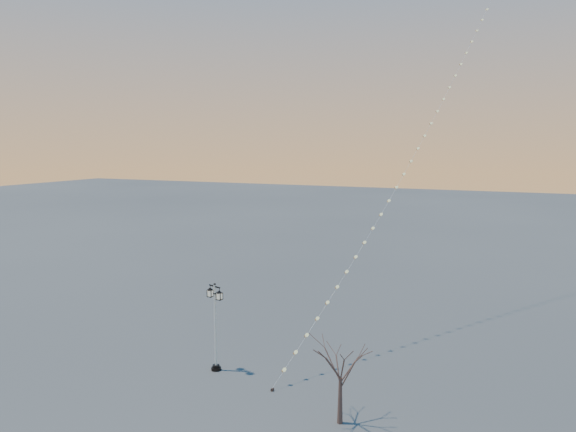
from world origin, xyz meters
The scene contains 4 objects.
ground centered at (0.00, 0.00, 0.00)m, with size 300.00×300.00×0.00m, color #4A4B4B.
street_lamp centered at (-2.68, 2.27, 3.17)m, with size 1.38×0.85×5.72m.
bare_tree centered at (6.72, -0.92, 3.16)m, with size 2.74×2.74×4.55m.
kite_train centered at (7.72, 20.67, 19.28)m, with size 12.22×39.90×38.80m.
Camera 1 is at (15.18, -26.57, 14.42)m, focal length 34.31 mm.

